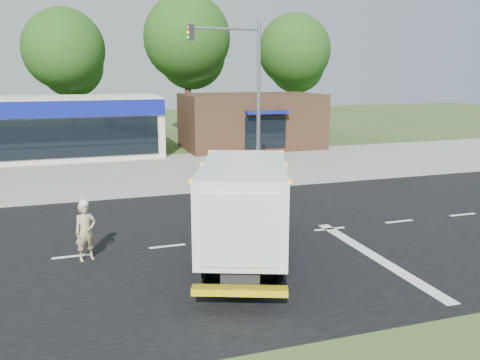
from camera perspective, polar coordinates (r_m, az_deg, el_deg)
The scene contains 11 objects.
ground at distance 17.83m, azimuth 1.42°, elevation -6.48°, with size 120.00×120.00×0.00m, color #385123.
road_asphalt at distance 17.82m, azimuth 1.42°, elevation -6.46°, with size 60.00×14.00×0.02m, color black.
sidewalk at distance 25.40m, azimuth -4.81°, elevation -0.68°, with size 60.00×2.40×0.12m, color gray.
parking_apron at distance 30.96m, azimuth -7.32°, elevation 1.51°, with size 60.00×9.00×0.02m, color gray.
lane_markings at distance 17.14m, azimuth 7.24°, elevation -7.29°, with size 55.20×7.00×0.01m.
ems_box_truck at distance 15.24m, azimuth 0.50°, elevation -2.53°, with size 4.58×7.49×3.18m.
emergency_worker at distance 16.20m, azimuth -16.95°, elevation -5.45°, with size 0.76×0.62×1.93m.
retail_strip_mall at distance 36.16m, azimuth -23.49°, elevation 5.34°, with size 18.00×6.20×4.00m.
brown_storefront at distance 38.24m, azimuth 1.25°, elevation 6.65°, with size 10.00×6.70×4.00m.
traffic_signal_pole at distance 24.85m, azimuth 0.69°, elevation 10.40°, with size 3.51×0.25×8.00m.
background_trees at distance 44.35m, azimuth -12.33°, elevation 14.11°, with size 36.77×7.39×12.10m.
Camera 1 is at (-5.70, -15.89, 5.72)m, focal length 38.00 mm.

